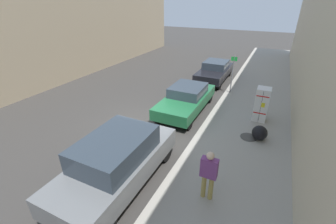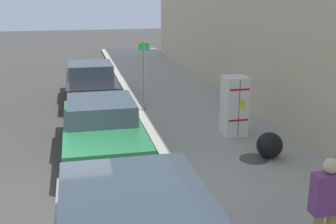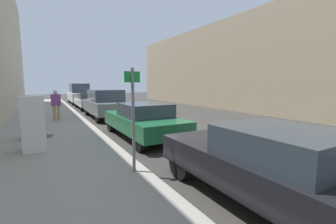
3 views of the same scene
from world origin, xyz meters
name	(u,v)px [view 3 (image 3 of 3)]	position (x,y,z in m)	size (l,w,h in m)	color
ground_plane	(149,125)	(0.00, 0.00, 0.00)	(80.00, 80.00, 0.00)	#383533
sidewalk_slab	(50,133)	(-4.56, 0.00, 0.07)	(3.82, 44.00, 0.13)	#9E998E
building_facade_across	(270,62)	(9.32, 0.00, 3.62)	(2.26, 37.40, 7.24)	tan
discarded_refrigerator	(34,123)	(-5.01, -2.77, 0.96)	(0.63, 0.67, 1.65)	white
manhole_cover	(43,136)	(-4.80, -0.88, 0.14)	(0.70, 0.70, 0.02)	#47443F
street_sign_post	(133,114)	(-2.97, -5.77, 1.46)	(0.36, 0.07, 2.35)	slate
trash_bag	(30,130)	(-5.20, -0.91, 0.45)	(0.63, 0.63, 0.63)	black
pedestrian_walking_far	(56,103)	(-4.12, 3.07, 1.09)	(0.48, 0.22, 1.65)	#A8934C
parked_sedan_dark	(272,165)	(-1.31, -8.10, 0.74)	(1.83, 4.51, 1.41)	black
parked_sedan_green	(143,120)	(-1.31, -2.39, 0.72)	(1.88, 4.60, 1.38)	#1E6038
parked_suv_gray	(106,103)	(-1.31, 3.61, 0.91)	(1.96, 4.67, 1.76)	slate
parked_sedan_silver	(89,101)	(-1.31, 9.29, 0.71)	(1.90, 4.36, 1.37)	silver
parked_van_white	(79,94)	(-1.31, 14.98, 1.05)	(1.94, 4.96, 2.13)	silver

